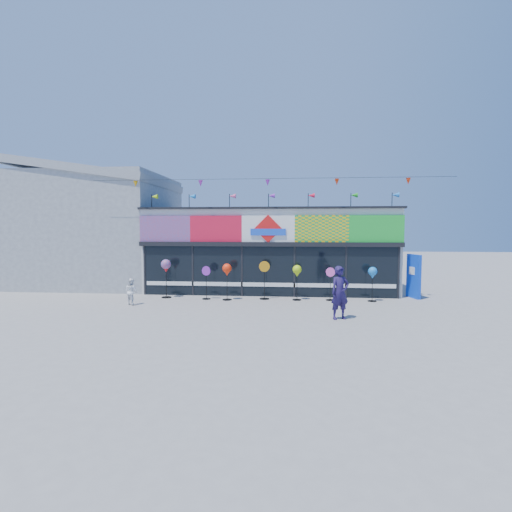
# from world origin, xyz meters

# --- Properties ---
(ground) EXTENTS (80.00, 80.00, 0.00)m
(ground) POSITION_xyz_m (0.00, 0.00, 0.00)
(ground) COLOR gray
(ground) RESTS_ON ground
(kite_shop) EXTENTS (16.00, 5.70, 5.31)m
(kite_shop) POSITION_xyz_m (0.00, 5.94, 2.05)
(kite_shop) COLOR silver
(kite_shop) RESTS_ON ground
(neighbour_building) EXTENTS (8.18, 7.20, 6.87)m
(neighbour_building) POSITION_xyz_m (-10.00, 7.00, 3.20)
(neighbour_building) COLOR #AAAEB0
(neighbour_building) RESTS_ON ground
(blue_sign) EXTENTS (0.39, 0.98, 1.96)m
(blue_sign) POSITION_xyz_m (6.52, 3.64, 0.98)
(blue_sign) COLOR blue
(blue_sign) RESTS_ON ground
(spinner_0) EXTENTS (0.44, 0.44, 1.73)m
(spinner_0) POSITION_xyz_m (-4.54, 2.68, 1.39)
(spinner_0) COLOR black
(spinner_0) RESTS_ON ground
(spinner_1) EXTENTS (0.40, 0.37, 1.46)m
(spinner_1) POSITION_xyz_m (-2.66, 2.46, 0.77)
(spinner_1) COLOR black
(spinner_1) RESTS_ON ground
(spinner_2) EXTENTS (0.40, 0.40, 1.59)m
(spinner_2) POSITION_xyz_m (-1.72, 2.35, 1.28)
(spinner_2) COLOR black
(spinner_2) RESTS_ON ground
(spinner_3) EXTENTS (0.46, 0.43, 1.68)m
(spinner_3) POSITION_xyz_m (-0.12, 2.71, 0.89)
(spinner_3) COLOR black
(spinner_3) RESTS_ON ground
(spinner_4) EXTENTS (0.39, 0.39, 1.53)m
(spinner_4) POSITION_xyz_m (1.31, 2.60, 1.23)
(spinner_4) COLOR black
(spinner_4) RESTS_ON ground
(spinner_5) EXTENTS (0.39, 0.37, 1.43)m
(spinner_5) POSITION_xyz_m (2.75, 2.67, 0.76)
(spinner_5) COLOR black
(spinner_5) RESTS_ON ground
(spinner_6) EXTENTS (0.38, 0.38, 1.48)m
(spinner_6) POSITION_xyz_m (4.51, 2.59, 1.19)
(spinner_6) COLOR black
(spinner_6) RESTS_ON ground
(adult_man) EXTENTS (0.79, 0.67, 1.83)m
(adult_man) POSITION_xyz_m (2.74, -0.93, 0.92)
(adult_man) COLOR #201645
(adult_man) RESTS_ON ground
(child) EXTENTS (0.61, 0.51, 1.08)m
(child) POSITION_xyz_m (-5.44, 0.94, 0.54)
(child) COLOR white
(child) RESTS_ON ground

